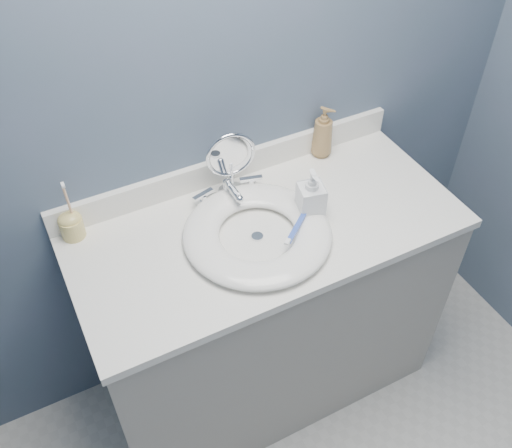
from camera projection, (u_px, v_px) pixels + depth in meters
back_wall at (226, 93)px, 1.71m from camera, size 2.20×0.02×2.40m
vanity_cabinet at (266, 314)px, 2.08m from camera, size 1.20×0.55×0.85m
countertop at (267, 229)px, 1.77m from camera, size 1.22×0.57×0.03m
backsplash at (230, 167)px, 1.89m from camera, size 1.22×0.02×0.09m
basin at (257, 233)px, 1.71m from camera, size 0.45×0.45×0.04m
drain at (257, 237)px, 1.72m from camera, size 0.04×0.04×0.01m
faucet at (229, 192)px, 1.83m from camera, size 0.25×0.13×0.07m
makeup_mirror at (231, 162)px, 1.78m from camera, size 0.16×0.09×0.24m
soap_bottle_amber at (323, 132)px, 1.95m from camera, size 0.10×0.10×0.19m
soap_bottle_clear at (311, 194)px, 1.73m from camera, size 0.09×0.10×0.17m
toothbrush_holder at (71, 224)px, 1.70m from camera, size 0.07×0.07×0.21m
toothbrush_lying at (297, 226)px, 1.70m from camera, size 0.14×0.12×0.02m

